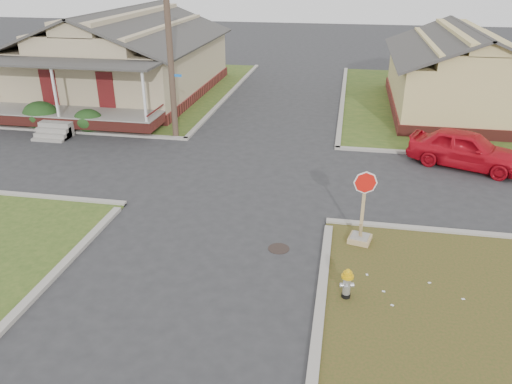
% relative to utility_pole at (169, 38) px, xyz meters
% --- Properties ---
extents(ground, '(120.00, 120.00, 0.00)m').
position_rel_utility_pole_xyz_m(ground, '(4.20, -8.90, -4.66)').
color(ground, '#2B2B2D').
rests_on(ground, ground).
extents(verge_far_left, '(19.00, 19.00, 0.05)m').
position_rel_utility_pole_xyz_m(verge_far_left, '(-8.80, 9.10, -4.64)').
color(verge_far_left, '#334E1B').
rests_on(verge_far_left, ground).
extents(curbs, '(80.00, 40.00, 0.12)m').
position_rel_utility_pole_xyz_m(curbs, '(4.20, -3.90, -4.66)').
color(curbs, '#9F9A90').
rests_on(curbs, ground).
extents(manhole, '(0.64, 0.64, 0.01)m').
position_rel_utility_pole_xyz_m(manhole, '(6.40, -9.40, -4.66)').
color(manhole, black).
rests_on(manhole, ground).
extents(corner_house, '(10.10, 15.50, 5.30)m').
position_rel_utility_pole_xyz_m(corner_house, '(-5.80, 7.78, -2.38)').
color(corner_house, maroon).
rests_on(corner_house, ground).
extents(side_house_yellow, '(7.60, 11.60, 4.70)m').
position_rel_utility_pole_xyz_m(side_house_yellow, '(14.20, 7.60, -2.47)').
color(side_house_yellow, maroon).
rests_on(side_house_yellow, ground).
extents(utility_pole, '(1.80, 0.28, 9.00)m').
position_rel_utility_pole_xyz_m(utility_pole, '(0.00, 0.00, 0.00)').
color(utility_pole, '#473529').
rests_on(utility_pole, ground).
extents(fire_hydrant, '(0.31, 0.31, 0.83)m').
position_rel_utility_pole_xyz_m(fire_hydrant, '(8.41, -11.48, -4.16)').
color(fire_hydrant, black).
rests_on(fire_hydrant, ground).
extents(stop_sign, '(0.65, 0.64, 2.31)m').
position_rel_utility_pole_xyz_m(stop_sign, '(8.77, -8.60, -4.11)').
color(stop_sign, tan).
rests_on(stop_sign, ground).
extents(red_sedan, '(4.90, 3.42, 1.55)m').
position_rel_utility_pole_xyz_m(red_sedan, '(13.03, -1.48, -3.89)').
color(red_sedan, red).
rests_on(red_sedan, ground).
extents(hedge_left, '(1.64, 1.35, 1.25)m').
position_rel_utility_pole_xyz_m(hedge_left, '(-7.19, 0.14, -3.98)').
color(hedge_left, '#173714').
rests_on(hedge_left, verge_far_left).
extents(hedge_right, '(1.47, 1.20, 1.12)m').
position_rel_utility_pole_xyz_m(hedge_right, '(-4.49, -0.05, -4.05)').
color(hedge_right, '#173714').
rests_on(hedge_right, verge_far_left).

